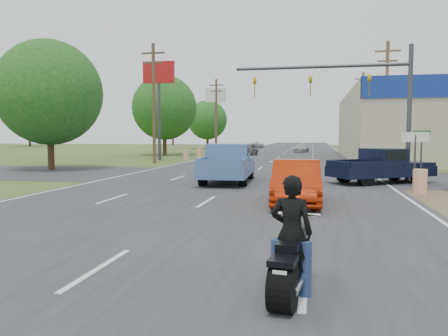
% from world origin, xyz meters
% --- Properties ---
extents(ground, '(200.00, 200.00, 0.00)m').
position_xyz_m(ground, '(0.00, 0.00, 0.00)').
color(ground, '#354F1F').
rests_on(ground, ground).
extents(main_road, '(15.00, 180.00, 0.02)m').
position_xyz_m(main_road, '(0.00, 40.00, 0.01)').
color(main_road, '#2D2D30').
rests_on(main_road, ground).
extents(cross_road, '(120.00, 10.00, 0.02)m').
position_xyz_m(cross_road, '(0.00, 18.00, 0.01)').
color(cross_road, '#2D2D30').
rests_on(cross_road, ground).
extents(utility_pole_2, '(2.00, 0.28, 10.00)m').
position_xyz_m(utility_pole_2, '(9.50, 31.00, 5.32)').
color(utility_pole_2, '#4C3823').
rests_on(utility_pole_2, ground).
extents(utility_pole_3, '(2.00, 0.28, 10.00)m').
position_xyz_m(utility_pole_3, '(9.50, 49.00, 5.32)').
color(utility_pole_3, '#4C3823').
rests_on(utility_pole_3, ground).
extents(utility_pole_5, '(2.00, 0.28, 10.00)m').
position_xyz_m(utility_pole_5, '(-9.50, 28.00, 5.32)').
color(utility_pole_5, '#4C3823').
rests_on(utility_pole_5, ground).
extents(utility_pole_6, '(2.00, 0.28, 10.00)m').
position_xyz_m(utility_pole_6, '(-9.50, 52.00, 5.32)').
color(utility_pole_6, '#4C3823').
rests_on(utility_pole_6, ground).
extents(tree_0, '(7.14, 7.14, 8.84)m').
position_xyz_m(tree_0, '(-14.00, 20.00, 5.26)').
color(tree_0, '#422D19').
rests_on(tree_0, ground).
extents(tree_1, '(7.56, 7.56, 9.36)m').
position_xyz_m(tree_1, '(-13.50, 42.00, 5.57)').
color(tree_1, '#422D19').
rests_on(tree_1, ground).
extents(tree_2, '(6.72, 6.72, 8.32)m').
position_xyz_m(tree_2, '(-14.20, 66.00, 4.95)').
color(tree_2, '#422D19').
rests_on(tree_2, ground).
extents(tree_4, '(9.24, 9.24, 11.44)m').
position_xyz_m(tree_4, '(-55.00, 75.00, 6.82)').
color(tree_4, '#422D19').
rests_on(tree_4, ground).
extents(tree_5, '(7.98, 7.98, 9.88)m').
position_xyz_m(tree_5, '(30.00, 95.00, 5.88)').
color(tree_5, '#422D19').
rests_on(tree_5, ground).
extents(tree_6, '(8.82, 8.82, 10.92)m').
position_xyz_m(tree_6, '(-30.00, 95.00, 6.51)').
color(tree_6, '#422D19').
rests_on(tree_6, ground).
extents(barrel_0, '(0.56, 0.56, 1.00)m').
position_xyz_m(barrel_0, '(8.00, 12.00, 0.50)').
color(barrel_0, orange).
rests_on(barrel_0, ground).
extents(barrel_1, '(0.56, 0.56, 1.00)m').
position_xyz_m(barrel_1, '(8.40, 20.50, 0.50)').
color(barrel_1, orange).
rests_on(barrel_1, ground).
extents(barrel_2, '(0.56, 0.56, 1.00)m').
position_xyz_m(barrel_2, '(-8.50, 34.00, 0.50)').
color(barrel_2, orange).
rests_on(barrel_2, ground).
extents(barrel_3, '(0.56, 0.56, 1.00)m').
position_xyz_m(barrel_3, '(-8.20, 38.00, 0.50)').
color(barrel_3, orange).
rests_on(barrel_3, ground).
extents(pole_sign_left_near, '(3.00, 0.35, 9.20)m').
position_xyz_m(pole_sign_left_near, '(-10.50, 32.00, 7.17)').
color(pole_sign_left_near, '#3F3F44').
rests_on(pole_sign_left_near, ground).
extents(pole_sign_left_far, '(3.00, 0.35, 9.20)m').
position_xyz_m(pole_sign_left_far, '(-10.50, 56.00, 7.17)').
color(pole_sign_left_far, '#3F3F44').
rests_on(pole_sign_left_far, ground).
extents(lane_sign, '(1.20, 0.08, 2.52)m').
position_xyz_m(lane_sign, '(8.20, 14.00, 1.90)').
color(lane_sign, '#3F3F44').
rests_on(lane_sign, ground).
extents(street_name_sign, '(0.80, 0.08, 2.61)m').
position_xyz_m(street_name_sign, '(8.80, 15.50, 1.61)').
color(street_name_sign, '#3F3F44').
rests_on(street_name_sign, ground).
extents(signal_mast, '(9.12, 0.40, 7.00)m').
position_xyz_m(signal_mast, '(5.82, 17.00, 4.80)').
color(signal_mast, '#3F3F44').
rests_on(signal_mast, ground).
extents(red_convertible, '(1.75, 4.62, 1.51)m').
position_xyz_m(red_convertible, '(3.15, 8.23, 0.75)').
color(red_convertible, '#AB2507').
rests_on(red_convertible, ground).
extents(motorcycle, '(0.71, 2.23, 1.13)m').
position_xyz_m(motorcycle, '(3.41, -0.61, 0.50)').
color(motorcycle, black).
rests_on(motorcycle, ground).
extents(rider, '(0.67, 0.48, 1.72)m').
position_xyz_m(rider, '(3.42, -0.56, 0.86)').
color(rider, black).
rests_on(rider, ground).
extents(blue_pickup, '(2.56, 5.97, 1.94)m').
position_xyz_m(blue_pickup, '(-0.51, 14.73, 0.98)').
color(blue_pickup, black).
rests_on(blue_pickup, ground).
extents(navy_pickup, '(5.47, 4.44, 1.72)m').
position_xyz_m(navy_pickup, '(7.11, 15.72, 0.87)').
color(navy_pickup, black).
rests_on(navy_pickup, ground).
extents(distant_car_grey, '(2.16, 4.31, 1.41)m').
position_xyz_m(distant_car_grey, '(-3.76, 43.24, 0.70)').
color(distant_car_grey, '#535357').
rests_on(distant_car_grey, ground).
extents(distant_car_silver, '(2.21, 4.45, 1.24)m').
position_xyz_m(distant_car_silver, '(2.06, 54.73, 0.62)').
color(distant_car_silver, '#B4B3B8').
rests_on(distant_car_silver, ground).
extents(distant_car_white, '(2.25, 4.34, 1.17)m').
position_xyz_m(distant_car_white, '(-6.50, 72.37, 0.58)').
color(distant_car_white, '#BCBCBC').
rests_on(distant_car_white, ground).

